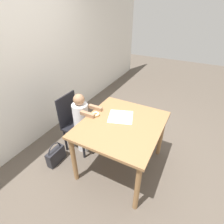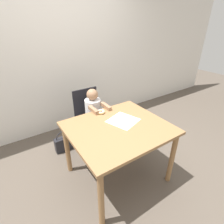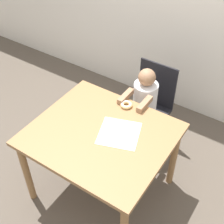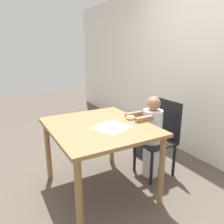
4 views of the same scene
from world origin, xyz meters
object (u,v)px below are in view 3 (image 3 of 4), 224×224
chair (149,107)px  child_figure (144,112)px  donut (126,105)px  handbag (117,112)px

chair → child_figure: 0.13m
chair → donut: size_ratio=8.76×
donut → handbag: donut is taller
child_figure → donut: size_ratio=9.47×
donut → handbag: (-0.40, 0.49, -0.65)m
chair → handbag: chair is taller
child_figure → handbag: size_ratio=2.82×
child_figure → handbag: child_figure is taller
chair → donut: bearing=-94.9°
handbag → child_figure: bearing=-25.1°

